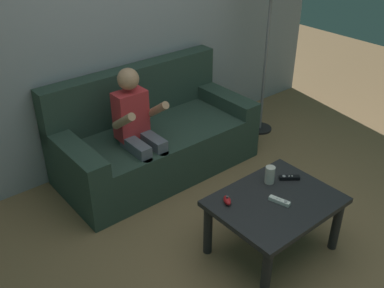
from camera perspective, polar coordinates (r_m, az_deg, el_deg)
ground_plane at (r=3.12m, az=10.49°, el=-14.21°), size 9.44×9.44×0.00m
wall_back at (r=3.74m, az=-9.68°, el=15.88°), size 4.72×0.05×2.50m
couch at (r=3.81m, az=-5.03°, el=0.81°), size 1.68×0.80×0.85m
person_seated_on_couch at (r=3.42m, az=-6.98°, el=2.30°), size 0.36×0.44×1.01m
coffee_table at (r=2.94m, az=10.62°, el=-8.16°), size 0.79×0.62×0.43m
game_remote_white_near_edge at (r=2.87m, az=11.22°, el=-7.21°), size 0.07×0.14×0.03m
nunchuk_red at (r=2.82m, az=4.55°, el=-7.24°), size 0.08×0.10×0.05m
game_remote_black_far_corner at (r=3.10m, az=12.43°, el=-4.25°), size 0.13×0.11×0.03m
soda_can at (r=3.02m, az=10.00°, el=-3.93°), size 0.07×0.07×0.12m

